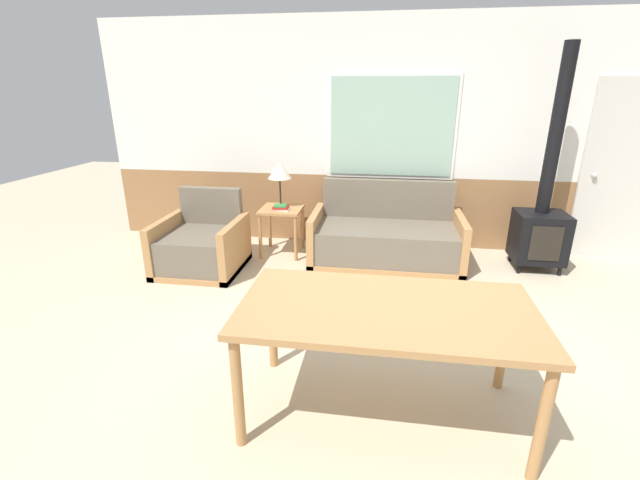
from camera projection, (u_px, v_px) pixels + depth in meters
The scene contains 10 objects.
ground_plane at pixel (385, 365), 3.12m from camera, with size 16.00×16.00×0.00m, color beige.
wall_back at pixel (393, 137), 5.11m from camera, with size 7.20×0.09×2.70m.
couch at pixel (386, 239), 4.91m from camera, with size 1.70×0.85×0.88m.
armchair at pixel (202, 247), 4.70m from camera, with size 0.87×0.85×0.84m.
side_table at pixel (282, 217), 5.07m from camera, with size 0.48×0.48×0.57m.
table_lamp at pixel (280, 171), 4.97m from camera, with size 0.28×0.28×0.53m.
book_stack at pixel (281, 208), 4.95m from camera, with size 0.19×0.16×0.06m.
dining_table at pixel (386, 318), 2.44m from camera, with size 1.68×0.86×0.74m.
wood_stove at pixel (542, 216), 4.61m from camera, with size 0.52×0.46×2.34m.
entry_door at pixel (625, 172), 4.80m from camera, with size 0.93×0.09×2.02m.
Camera 1 is at (-0.07, -2.67, 1.91)m, focal length 24.00 mm.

